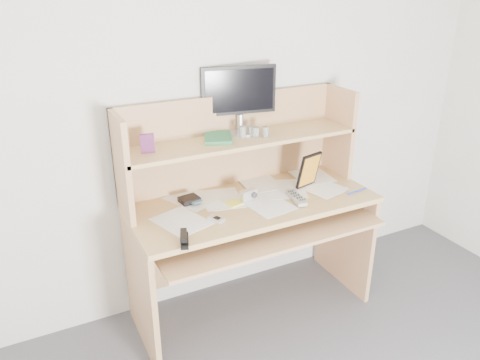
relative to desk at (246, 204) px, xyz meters
name	(u,v)px	position (x,y,z in m)	size (l,w,h in m)	color
back_wall	(228,102)	(0.00, 0.24, 0.56)	(3.60, 0.04, 2.50)	silver
desk	(246,204)	(0.00, 0.00, 0.00)	(1.40, 0.70, 1.30)	tan
paper_clutter	(253,200)	(0.00, -0.08, 0.06)	(1.32, 0.54, 0.01)	silver
keyboard	(235,225)	(-0.15, -0.15, -0.03)	(0.46, 0.18, 0.03)	black
tv_remote	(296,198)	(0.22, -0.18, 0.07)	(0.06, 0.20, 0.02)	#999894
flip_phone	(216,218)	(-0.29, -0.21, 0.07)	(0.05, 0.09, 0.02)	silver
stapler	(184,238)	(-0.51, -0.34, 0.08)	(0.04, 0.14, 0.04)	black
wallet	(189,199)	(-0.33, 0.06, 0.08)	(0.11, 0.09, 0.03)	black
sticky_note_pad	(234,203)	(-0.12, -0.07, 0.06)	(0.08, 0.08, 0.01)	#E1EA3D
digital_camera	(248,195)	(-0.02, -0.07, 0.09)	(0.10, 0.04, 0.06)	silver
game_case	(309,170)	(0.38, -0.07, 0.17)	(0.15, 0.02, 0.22)	black
blue_pen	(357,191)	(0.60, -0.26, 0.07)	(0.01, 0.01, 0.15)	#162DA9
card_box	(147,143)	(-0.54, 0.07, 0.44)	(0.07, 0.02, 0.10)	maroon
shelf_book	(218,138)	(-0.13, 0.10, 0.40)	(0.15, 0.21, 0.02)	#327D43
chip_stack_a	(251,131)	(0.07, 0.08, 0.41)	(0.04, 0.04, 0.05)	black
chip_stack_b	(265,132)	(0.13, 0.02, 0.42)	(0.04, 0.04, 0.06)	silver
chip_stack_c	(255,132)	(0.08, 0.06, 0.41)	(0.04, 0.04, 0.06)	black
chip_stack_d	(242,132)	(0.01, 0.07, 0.42)	(0.04, 0.04, 0.07)	silver
monitor	(239,97)	(0.04, 0.19, 0.59)	(0.44, 0.22, 0.38)	#BBBBC0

